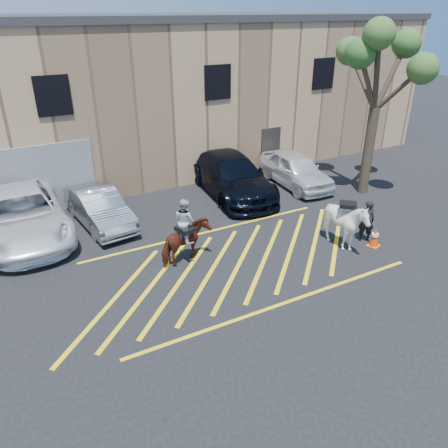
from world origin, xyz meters
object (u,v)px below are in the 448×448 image
car_silver_sedan (99,208)px  car_white_suv (296,169)px  saddled_white (345,224)px  car_blue_suv (231,175)px  tree (382,60)px  car_white_pickup (23,214)px  traffic_cone (375,237)px  handler (366,221)px  mounted_bay (185,238)px

car_silver_sedan → car_white_suv: 9.18m
car_silver_sedan → saddled_white: (7.02, -5.87, 0.23)m
car_blue_suv → tree: tree is taller
saddled_white → car_blue_suv: bearing=99.2°
car_blue_suv → car_white_suv: car_blue_suv is taller
car_white_suv → car_blue_suv: bearing=174.6°
car_white_pickup → traffic_cone: size_ratio=8.47×
car_silver_sedan → handler: size_ratio=2.71×
car_silver_sedan → tree: tree is taller
car_white_suv → saddled_white: saddled_white is taller
car_white_suv → car_silver_sedan: bearing=-177.0°
car_blue_suv → tree: bearing=-20.6°
handler → mounted_bay: mounted_bay is taller
mounted_bay → traffic_cone: 6.66m
car_silver_sedan → traffic_cone: bearing=-44.9°
traffic_cone → car_white_suv: bearing=79.7°
traffic_cone → tree: bearing=50.2°
car_white_pickup → mounted_bay: (4.45, -4.52, 0.05)m
car_blue_suv → mounted_bay: 6.19m
car_silver_sedan → tree: 12.64m
saddled_white → traffic_cone: saddled_white is taller
car_silver_sedan → car_blue_suv: car_blue_suv is taller
tree → car_blue_suv: bearing=153.3°
car_silver_sedan → car_white_suv: (9.18, -0.15, 0.07)m
car_silver_sedan → handler: handler is taller
car_white_suv → saddled_white: (-2.16, -5.72, 0.16)m
handler → saddled_white: size_ratio=0.70×
car_white_suv → traffic_cone: car_white_suv is taller
car_white_suv → saddled_white: size_ratio=2.01×
car_white_pickup → traffic_cone: car_white_pickup is taller
tree → saddled_white: bearing=-140.9°
car_white_suv → tree: (2.20, -2.18, 4.93)m
traffic_cone → car_white_pickup: bearing=148.1°
tree → traffic_cone: bearing=-129.8°
saddled_white → tree: (4.36, 3.54, 4.76)m
car_white_pickup → tree: size_ratio=0.85×
car_blue_suv → handler: size_ratio=3.82×
car_blue_suv → saddled_white: 6.32m
traffic_cone → tree: 7.43m
car_silver_sedan → tree: bearing=-18.4°
car_white_pickup → car_blue_suv: car_blue_suv is taller
car_white_suv → saddled_white: bearing=-106.8°
car_silver_sedan → saddled_white: size_ratio=1.89×
handler → traffic_cone: 0.64m
handler → mounted_bay: (-6.27, 1.66, 0.13)m
car_white_suv → mounted_bay: size_ratio=2.00×
mounted_bay → car_blue_suv: bearing=47.0°
car_white_pickup → tree: tree is taller
handler → mounted_bay: bearing=16.5°
car_white_suv → mounted_bay: (-7.39, -4.01, 0.15)m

